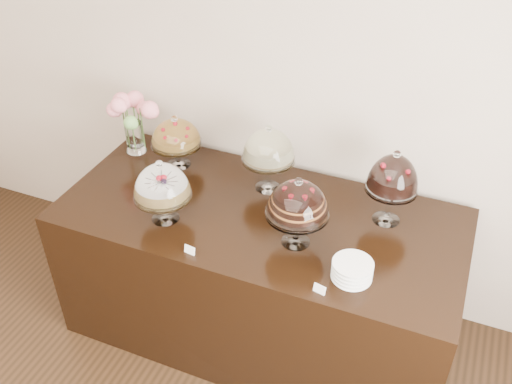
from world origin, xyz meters
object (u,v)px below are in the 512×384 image
at_px(cake_stand_cheesecake, 269,148).
at_px(flower_vase, 132,115).
at_px(cake_stand_sugar_sponge, 162,184).
at_px(cake_stand_dark_choco, 393,177).
at_px(plate_stack, 352,270).
at_px(cake_stand_fruit_tart, 176,135).
at_px(cake_stand_choco_layer, 298,202).
at_px(display_counter, 259,274).

distance_m(cake_stand_cheesecake, flower_vase, 0.91).
relative_size(cake_stand_sugar_sponge, cake_stand_cheesecake, 0.90).
bearing_deg(cake_stand_dark_choco, plate_stack, -96.64).
relative_size(cake_stand_fruit_tart, flower_vase, 0.83).
bearing_deg(cake_stand_choco_layer, cake_stand_cheesecake, 128.08).
bearing_deg(cake_stand_sugar_sponge, cake_stand_fruit_tart, 111.20).
height_order(cake_stand_cheesecake, cake_stand_dark_choco, cake_stand_dark_choco).
relative_size(display_counter, plate_stack, 11.70).
height_order(cake_stand_cheesecake, flower_vase, cake_stand_cheesecake).
bearing_deg(cake_stand_fruit_tart, flower_vase, 172.79).
xyz_separation_m(flower_vase, plate_stack, (1.54, -0.59, -0.21)).
bearing_deg(display_counter, cake_stand_cheesecake, 101.01).
distance_m(cake_stand_choco_layer, plate_stack, 0.42).
bearing_deg(plate_stack, cake_stand_choco_layer, 156.25).
xyz_separation_m(cake_stand_choco_layer, plate_stack, (0.33, -0.14, -0.21)).
bearing_deg(plate_stack, cake_stand_fruit_tart, 155.95).
distance_m(cake_stand_cheesecake, cake_stand_fruit_tart, 0.60).
distance_m(display_counter, plate_stack, 0.82).
distance_m(cake_stand_cheesecake, cake_stand_dark_choco, 0.69).
distance_m(cake_stand_sugar_sponge, cake_stand_dark_choco, 1.18).
height_order(display_counter, plate_stack, plate_stack).
relative_size(display_counter, cake_stand_choco_layer, 5.59).
height_order(cake_stand_sugar_sponge, plate_stack, cake_stand_sugar_sponge).
bearing_deg(flower_vase, cake_stand_choco_layer, -20.02).
bearing_deg(cake_stand_choco_layer, cake_stand_dark_choco, 42.49).
xyz_separation_m(cake_stand_choco_layer, cake_stand_cheesecake, (-0.30, 0.39, 0.01)).
relative_size(cake_stand_fruit_tart, plate_stack, 1.79).
relative_size(cake_stand_sugar_sponge, plate_stack, 1.95).
bearing_deg(display_counter, plate_stack, -26.04).
distance_m(cake_stand_fruit_tart, plate_stack, 1.35).
height_order(flower_vase, plate_stack, flower_vase).
relative_size(cake_stand_cheesecake, plate_stack, 2.18).
height_order(cake_stand_choco_layer, cake_stand_cheesecake, cake_stand_cheesecake).
bearing_deg(flower_vase, cake_stand_fruit_tart, -7.21).
bearing_deg(cake_stand_choco_layer, plate_stack, -23.75).
height_order(cake_stand_cheesecake, plate_stack, cake_stand_cheesecake).
xyz_separation_m(cake_stand_sugar_sponge, cake_stand_cheesecake, (0.40, 0.47, 0.04)).
bearing_deg(cake_stand_fruit_tart, cake_stand_cheesecake, -1.41).
bearing_deg(flower_vase, plate_stack, -20.83).
bearing_deg(cake_stand_choco_layer, cake_stand_sugar_sponge, -173.06).
bearing_deg(cake_stand_sugar_sponge, display_counter, 26.69).
relative_size(cake_stand_sugar_sponge, cake_stand_fruit_tart, 1.09).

